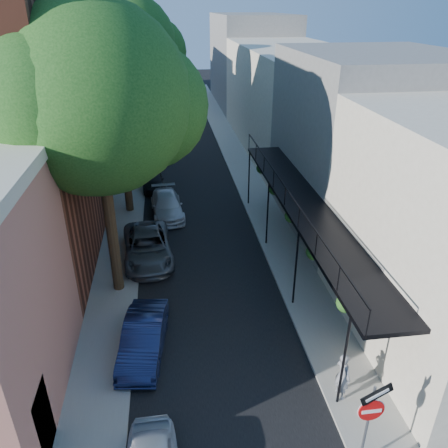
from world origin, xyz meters
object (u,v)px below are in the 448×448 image
object	(u,v)px
parked_car_b	(144,338)
parked_car_d	(167,205)
parked_car_c	(148,247)
parked_car_e	(153,180)
pedestrian	(343,375)
oak_near	(108,102)
sign_post	(371,413)
oak_far	(133,48)
oak_mid	(125,87)

from	to	relation	value
parked_car_b	parked_car_d	distance (m)	11.18
parked_car_c	parked_car_e	distance (m)	9.01
parked_car_c	pedestrian	bearing A→B (deg)	-61.08
oak_near	parked_car_b	bearing A→B (deg)	-79.61
parked_car_c	parked_car_d	bearing A→B (deg)	73.84
oak_near	parked_car_c	size ratio (longest dim) A/B	2.39
sign_post	oak_near	distance (m)	12.77
oak_far	parked_car_d	world-z (taller)	oak_far
oak_mid	oak_far	world-z (taller)	oak_far
parked_car_e	pedestrian	bearing A→B (deg)	-77.62
sign_post	parked_car_b	world-z (taller)	sign_post
oak_far	oak_near	bearing A→B (deg)	-90.04
parked_car_b	parked_car_e	bearing A→B (deg)	96.81
parked_car_c	parked_car_d	size ratio (longest dim) A/B	1.14
parked_car_c	parked_car_e	world-z (taller)	parked_car_c
parked_car_b	pedestrian	distance (m)	6.71
oak_far	parked_car_d	xyz separation A→B (m)	(1.74, -10.06, -7.65)
oak_far	oak_mid	bearing A→B (deg)	-90.41
oak_mid	pedestrian	size ratio (longest dim) A/B	6.25
oak_far	parked_car_c	xyz separation A→B (m)	(0.75, -14.84, -7.59)
parked_car_b	parked_car_c	size ratio (longest dim) A/B	0.80
sign_post	pedestrian	bearing A→B (deg)	82.15
sign_post	parked_car_b	xyz separation A→B (m)	(-5.76, 5.10, -1.41)
parked_car_c	parked_car_d	world-z (taller)	parked_car_c
sign_post	oak_near	world-z (taller)	oak_near
parked_car_d	parked_car_e	bearing A→B (deg)	96.89
oak_far	parked_car_b	xyz separation A→B (m)	(0.75, -21.19, -7.63)
parked_car_b	parked_car_d	size ratio (longest dim) A/B	0.92
oak_far	parked_car_c	bearing A→B (deg)	-87.09
parked_car_b	pedestrian	xyz separation A→B (m)	(6.07, -2.84, 0.31)
oak_near	parked_car_d	world-z (taller)	oak_near
oak_near	parked_car_c	distance (m)	7.57
parked_car_d	oak_near	bearing A→B (deg)	-109.03
oak_near	parked_car_e	distance (m)	13.36
parked_car_d	oak_mid	bearing A→B (deg)	145.65
parked_car_e	oak_near	bearing A→B (deg)	-100.22
sign_post	parked_car_d	distance (m)	16.99
oak_far	parked_car_d	bearing A→B (deg)	-80.19
oak_mid	parked_car_c	world-z (taller)	oak_mid
sign_post	oak_near	xyz separation A→B (m)	(-6.53, 9.29, 5.84)
parked_car_e	parked_car_d	bearing A→B (deg)	-84.00
oak_near	oak_mid	distance (m)	8.01
oak_far	parked_car_c	size ratio (longest dim) A/B	2.49
oak_mid	parked_car_d	world-z (taller)	oak_mid
oak_mid	parked_car_d	bearing A→B (deg)	-29.48
oak_near	oak_far	distance (m)	17.01
parked_car_c	oak_far	bearing A→B (deg)	88.39
oak_near	pedestrian	bearing A→B (deg)	-45.76
oak_far	pedestrian	xyz separation A→B (m)	(6.83, -24.03, -7.32)
oak_near	parked_car_e	world-z (taller)	oak_near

